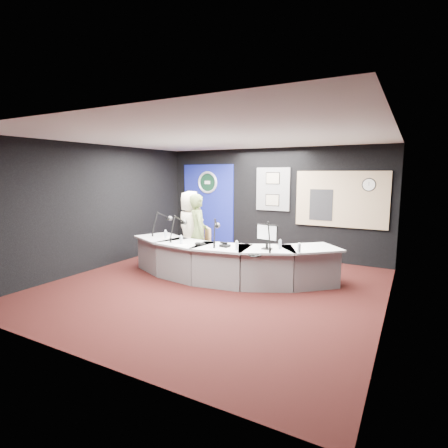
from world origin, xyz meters
The scene contains 33 objects.
ground centered at (0.00, 0.00, 0.00)m, with size 6.00×6.00×0.00m, color black.
ceiling centered at (0.00, 0.00, 2.80)m, with size 6.00×6.00×0.02m, color silver.
wall_back centered at (0.00, 3.00, 1.40)m, with size 6.00×0.02×2.80m, color black.
wall_front centered at (0.00, -3.00, 1.40)m, with size 6.00×0.02×2.80m, color black.
wall_left centered at (-3.00, 0.00, 1.40)m, with size 0.02×6.00×2.80m, color black.
wall_right centered at (3.00, 0.00, 1.40)m, with size 0.02×6.00×2.80m, color black.
broadcast_desk centered at (-0.05, 0.55, 0.38)m, with size 4.50×1.90×0.75m, color silver, non-canonical shape.
backdrop_panel centered at (-1.90, 2.97, 1.25)m, with size 1.60×0.05×2.30m, color navy.
agency_seal centered at (-1.90, 2.93, 1.90)m, with size 0.63×0.63×0.07m, color silver.
seal_center centered at (-1.90, 2.94, 1.90)m, with size 0.48×0.48×0.01m, color black.
pinboard centered at (0.05, 2.97, 1.75)m, with size 0.90×0.04×1.10m, color slate.
framed_photo_upper centered at (0.05, 2.94, 2.03)m, with size 0.34×0.02×0.27m, color gray.
framed_photo_lower centered at (0.05, 2.94, 1.47)m, with size 0.34×0.02×0.27m, color gray.
booth_window_frame centered at (1.75, 2.97, 1.55)m, with size 2.12×0.06×1.32m, color tan.
booth_glow centered at (1.75, 2.96, 1.55)m, with size 2.00×0.02×1.20m, color beige.
equipment_rack centered at (1.30, 2.94, 1.40)m, with size 0.55×0.02×0.75m, color black.
wall_clock centered at (2.35, 2.94, 1.90)m, with size 0.28×0.28×0.01m, color white.
armchair_left centered at (-1.22, 1.04, 0.52)m, with size 0.58×0.58×1.03m, color tan, non-canonical shape.
armchair_right centered at (-0.88, 0.85, 0.43)m, with size 0.49×0.49×0.86m, color tan, non-canonical shape.
draped_jacket centered at (-1.37, 1.25, 0.62)m, with size 0.50×0.10×0.70m, color slate.
person_man centered at (-1.22, 1.04, 0.88)m, with size 0.86×0.56×1.76m, color beige.
person_woman centered at (-0.88, 0.85, 0.85)m, with size 0.62×0.41×1.71m, color #5E6F3A.
computer_monitor centered at (0.92, 0.42, 1.07)m, with size 0.49×0.03×0.33m, color black.
desk_phone centered at (0.14, 0.22, 0.78)m, with size 0.18×0.14×0.04m, color black.
headphones_near centered at (0.95, -0.20, 0.77)m, with size 0.21×0.21×0.04m, color black.
headphones_far centered at (-0.40, 0.18, 0.77)m, with size 0.22×0.22×0.04m, color black.
paper_stack centered at (-1.49, 0.55, 0.75)m, with size 0.21×0.31×0.00m, color white.
notepad centered at (-0.70, -0.07, 0.75)m, with size 0.20×0.28×0.00m, color white.
boom_mic_a centered at (-1.82, 0.75, 1.05)m, with size 0.16×0.74×0.60m, color black, non-canonical shape.
boom_mic_b centered at (-1.09, 0.39, 1.05)m, with size 0.19×0.74×0.60m, color black, non-canonical shape.
boom_mic_c centered at (-0.13, 0.32, 1.05)m, with size 0.37×0.69×0.60m, color black, non-canonical shape.
boom_mic_d centered at (0.91, 0.43, 1.05)m, with size 0.47×0.63×0.60m, color black, non-canonical shape.
water_bottles centered at (0.04, 0.32, 0.84)m, with size 3.05×0.58×0.18m, color silver, non-canonical shape.
Camera 1 is at (3.28, -5.55, 2.15)m, focal length 28.00 mm.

